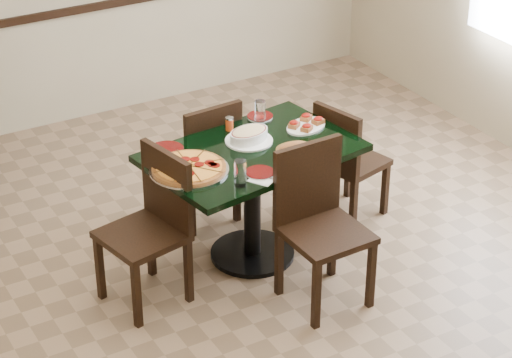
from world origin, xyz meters
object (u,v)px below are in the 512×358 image
main_table (252,177)px  bruschetta_platter (306,124)px  chair_left (153,220)px  chair_near (318,215)px  chair_right (345,157)px  bread_basket (294,150)px  pepperoni_pizza (189,168)px  lasagna_casserole (249,135)px  chair_far (206,157)px

main_table → bruschetta_platter: bearing=3.9°
main_table → chair_left: size_ratio=1.46×
main_table → chair_left: (-0.69, -0.07, -0.06)m
chair_near → bruschetta_platter: bearing=61.7°
chair_right → bread_basket: 0.74m
chair_near → pepperoni_pizza: chair_near is taller
chair_left → bruschetta_platter: chair_left is taller
bruschetta_platter → chair_near: bearing=-137.0°
lasagna_casserole → bread_basket: (0.14, -0.30, -0.01)m
chair_right → bruschetta_platter: size_ratio=2.36×
chair_right → chair_left: chair_left is taller
bread_basket → chair_left: bearing=179.8°
chair_far → pepperoni_pizza: chair_far is taller
chair_left → pepperoni_pizza: (0.25, 0.03, 0.25)m
main_table → chair_near: 0.54m
main_table → pepperoni_pizza: pepperoni_pizza is taller
chair_far → chair_left: (-0.63, -0.57, 0.02)m
main_table → chair_left: bearing=177.4°
pepperoni_pizza → bruschetta_platter: (0.88, 0.14, 0.01)m
main_table → bread_basket: (0.17, -0.19, 0.22)m
lasagna_casserole → bread_basket: size_ratio=1.18×
chair_far → bread_basket: (0.23, -0.70, 0.30)m
chair_right → pepperoni_pizza: 1.25m
chair_left → chair_near: bearing=49.2°
chair_left → bruschetta_platter: 1.17m
main_table → chair_right: chair_right is taller
chair_left → lasagna_casserole: chair_left is taller
chair_far → lasagna_casserole: size_ratio=3.01×
main_table → lasagna_casserole: size_ratio=4.60×
main_table → chair_far: (-0.06, 0.50, -0.08)m
chair_far → chair_near: (0.18, -1.03, 0.04)m
bread_basket → chair_near: bearing=-89.9°
pepperoni_pizza → bruschetta_platter: size_ratio=1.32×
chair_right → bread_basket: size_ratio=3.34×
chair_far → pepperoni_pizza: 0.72m
chair_left → pepperoni_pizza: bearing=84.6°
chair_near → chair_right: (0.63, 0.63, -0.08)m
chair_near → chair_right: chair_near is taller
chair_left → bruschetta_platter: bearing=86.8°
chair_right → lasagna_casserole: (-0.72, 0.00, 0.34)m
chair_far → chair_near: bearing=96.0°
bruschetta_platter → bread_basket: bearing=-153.2°
chair_far → pepperoni_pizza: size_ratio=1.90×
bread_basket → chair_right: bearing=34.6°
pepperoni_pizza → lasagna_casserole: 0.50m
lasagna_casserole → bread_basket: bearing=-76.7°
chair_near → lasagna_casserole: size_ratio=3.26×
chair_right → bread_basket: bearing=102.5°
lasagna_casserole → pepperoni_pizza: bearing=-174.1°
main_table → bruschetta_platter: (0.44, 0.10, 0.21)m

